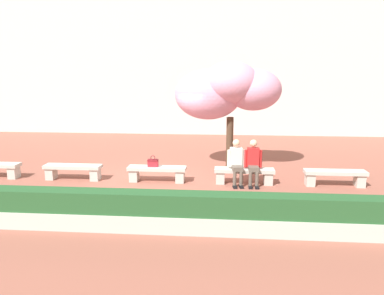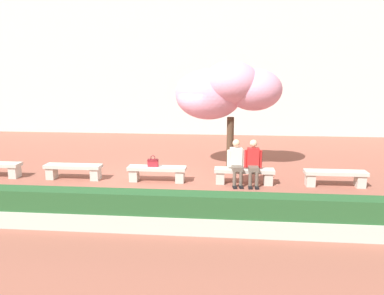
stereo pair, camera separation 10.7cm
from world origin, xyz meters
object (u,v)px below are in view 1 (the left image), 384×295
at_px(person_seated_left, 236,160).
at_px(stone_bench_near_east, 244,174).
at_px(stone_bench_near_west, 73,170).
at_px(stone_bench_center, 157,172).
at_px(person_seated_right, 253,161).
at_px(cherry_tree_main, 227,90).
at_px(handbag, 153,162).
at_px(stone_bench_east_end, 335,176).

bearing_deg(person_seated_left, stone_bench_near_east, 12.90).
bearing_deg(stone_bench_near_west, stone_bench_center, 0.00).
relative_size(person_seated_right, cherry_tree_main, 0.37).
distance_m(handbag, cherry_tree_main, 3.43).
bearing_deg(person_seated_left, stone_bench_east_end, 1.10).
bearing_deg(person_seated_right, stone_bench_east_end, 1.34).
relative_size(stone_bench_center, person_seated_left, 1.32).
xyz_separation_m(stone_bench_near_east, cherry_tree_main, (-0.53, 1.78, 2.29)).
xyz_separation_m(stone_bench_center, person_seated_left, (2.31, -0.05, 0.40)).
xyz_separation_m(stone_bench_center, handbag, (-0.11, -0.01, 0.28)).
bearing_deg(stone_bench_east_end, stone_bench_near_east, 180.00).
height_order(stone_bench_center, handbag, handbag).
height_order(stone_bench_near_west, person_seated_left, person_seated_left).
height_order(stone_bench_center, cherry_tree_main, cherry_tree_main).
xyz_separation_m(person_seated_right, handbag, (-2.89, 0.04, -0.12)).
height_order(stone_bench_center, person_seated_right, person_seated_right).
xyz_separation_m(stone_bench_near_west, person_seated_left, (4.84, -0.05, 0.40)).
bearing_deg(stone_bench_near_east, stone_bench_east_end, 0.00).
bearing_deg(person_seated_right, handbag, 179.15).
xyz_separation_m(person_seated_left, person_seated_right, (0.47, -0.00, 0.00)).
relative_size(person_seated_left, person_seated_right, 1.00).
relative_size(stone_bench_east_end, person_seated_right, 1.32).
xyz_separation_m(handbag, cherry_tree_main, (2.12, 1.79, 2.01)).
height_order(stone_bench_near_west, handbag, handbag).
height_order(stone_bench_center, person_seated_left, person_seated_left).
bearing_deg(stone_bench_center, person_seated_right, -1.10).
bearing_deg(person_seated_left, stone_bench_center, 178.68).
relative_size(stone_bench_near_west, person_seated_right, 1.32).
distance_m(stone_bench_near_east, stone_bench_east_end, 2.54).
distance_m(person_seated_left, cherry_tree_main, 2.65).
bearing_deg(person_seated_left, handbag, 178.99).
height_order(stone_bench_east_end, person_seated_left, person_seated_left).
bearing_deg(person_seated_left, stone_bench_near_west, 179.37).
bearing_deg(handbag, stone_bench_east_end, 0.12).
relative_size(stone_bench_east_end, cherry_tree_main, 0.49).
bearing_deg(stone_bench_near_west, stone_bench_near_east, 0.00).
bearing_deg(cherry_tree_main, stone_bench_center, -138.56).
bearing_deg(stone_bench_near_west, person_seated_right, -0.58).
bearing_deg(cherry_tree_main, person_seated_right, -67.29).
distance_m(person_seated_right, cherry_tree_main, 2.74).
relative_size(stone_bench_near_west, stone_bench_near_east, 1.00).
height_order(person_seated_right, handbag, person_seated_right).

